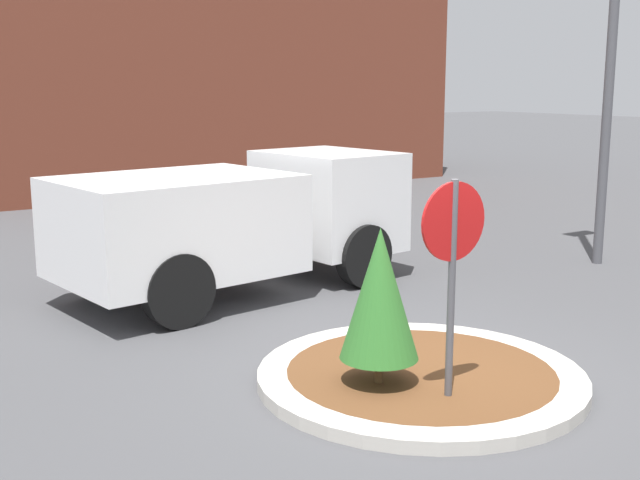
# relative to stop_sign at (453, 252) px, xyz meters

# --- Properties ---
(ground_plane) EXTENTS (120.00, 120.00, 0.00)m
(ground_plane) POSITION_rel_stop_sign_xyz_m (0.20, 0.65, -1.50)
(ground_plane) COLOR #474749
(traffic_island) EXTENTS (3.32, 3.32, 0.13)m
(traffic_island) POSITION_rel_stop_sign_xyz_m (0.20, 0.65, -1.43)
(traffic_island) COLOR #BCB7AD
(traffic_island) RESTS_ON ground_plane
(stop_sign) EXTENTS (0.72, 0.07, 2.16)m
(stop_sign) POSITION_rel_stop_sign_xyz_m (0.00, 0.00, 0.00)
(stop_sign) COLOR #4C4C51
(stop_sign) RESTS_ON ground_plane
(island_shrub) EXTENTS (0.77, 0.77, 1.53)m
(island_shrub) POSITION_rel_stop_sign_xyz_m (-0.36, 0.61, -0.47)
(island_shrub) COLOR brown
(island_shrub) RESTS_ON traffic_island
(utility_truck) EXTENTS (5.35, 2.82, 1.95)m
(utility_truck) POSITION_rel_stop_sign_xyz_m (0.28, 4.93, -0.40)
(utility_truck) COLOR white
(utility_truck) RESTS_ON ground_plane
(storefront_building) EXTENTS (15.04, 6.07, 7.77)m
(storefront_building) POSITION_rel_stop_sign_xyz_m (5.15, 17.67, 2.39)
(storefront_building) COLOR brown
(storefront_building) RESTS_ON ground_plane
(light_pole) EXTENTS (0.70, 0.30, 7.34)m
(light_pole) POSITION_rel_stop_sign_xyz_m (6.29, 3.36, 2.74)
(light_pole) COLOR #4C4C51
(light_pole) RESTS_ON ground_plane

